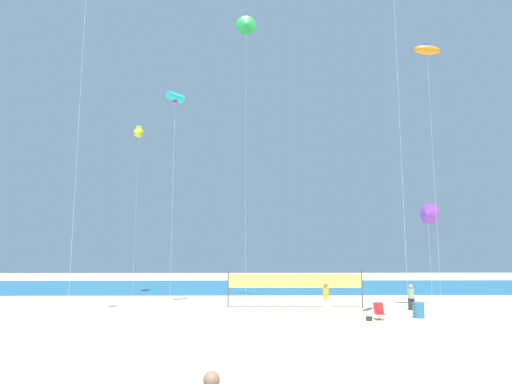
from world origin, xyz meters
TOP-DOWN VIEW (x-y plane):
  - ground_plane at (0.00, 0.00)m, footprint 120.00×120.00m
  - ocean_band at (0.00, 29.08)m, footprint 120.00×20.00m
  - beachgoer_mustard_shirt at (4.22, 9.64)m, footprint 0.39×0.39m
  - beachgoer_sage_shirt at (9.57, 9.53)m, footprint 0.36×0.36m
  - folding_beach_chair at (6.39, 5.65)m, footprint 0.52×0.65m
  - trash_barrel at (8.75, 6.27)m, footprint 0.61×0.61m
  - volleyball_net at (2.42, 10.85)m, footprint 8.83×0.43m
  - beach_handbag at (5.71, 5.23)m, footprint 0.30×0.15m
  - kite_orange_inflatable at (10.70, 7.80)m, footprint 1.77×0.78m
  - kite_violet_delta at (11.80, 11.71)m, footprint 1.11×1.42m
  - kite_green_delta at (-0.84, 13.64)m, footprint 1.60×0.36m
  - kite_yellow_inflatable at (-10.33, 19.40)m, footprint 1.17×2.64m
  - kite_cyan_tube at (-5.79, 11.24)m, footprint 1.26×1.34m

SIDE VIEW (x-z plane):
  - ground_plane at x=0.00m, z-range 0.00..0.00m
  - ocean_band at x=0.00m, z-range 0.00..0.01m
  - beach_handbag at x=5.71m, z-range 0.00..0.24m
  - trash_barrel at x=8.75m, z-range 0.00..0.82m
  - folding_beach_chair at x=6.39m, z-range 0.02..0.91m
  - beachgoer_sage_shirt at x=9.57m, z-range 0.05..1.64m
  - beachgoer_mustard_shirt at x=4.22m, z-range 0.06..1.74m
  - volleyball_net at x=2.42m, z-range 0.44..2.84m
  - kite_violet_delta at x=11.80m, z-range 2.74..9.69m
  - kite_yellow_inflatable at x=-10.33m, z-range 6.63..21.40m
  - kite_cyan_tube at x=-5.79m, z-range 6.98..21.63m
  - kite_orange_inflatable at x=10.70m, z-range 7.91..24.69m
  - kite_green_delta at x=-0.84m, z-range 10.15..32.11m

